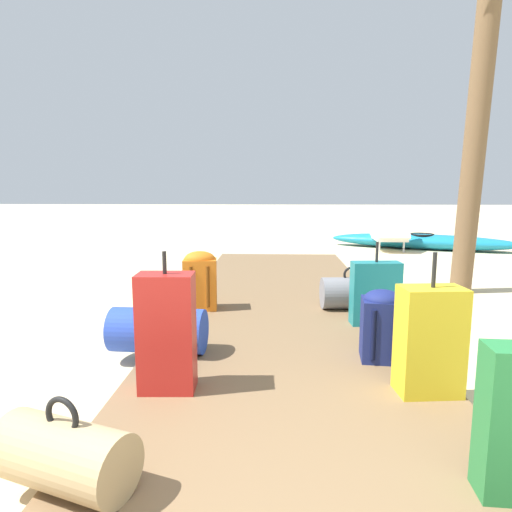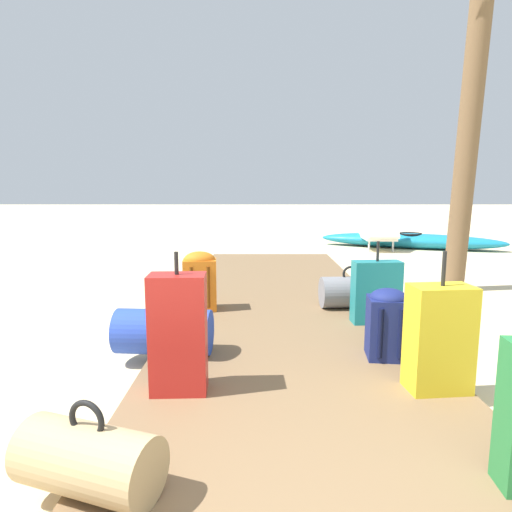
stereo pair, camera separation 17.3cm
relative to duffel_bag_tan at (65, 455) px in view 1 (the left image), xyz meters
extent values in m
plane|color=beige|center=(0.92, 2.06, -0.22)|extent=(60.00, 60.00, 0.00)
cube|color=brown|center=(0.92, 2.78, -0.18)|extent=(2.07, 7.26, 0.08)
cylinder|color=tan|center=(0.00, 0.00, 0.00)|extent=(0.63, 0.45, 0.28)
torus|color=black|center=(0.00, 0.00, 0.17)|extent=(0.16, 0.08, 0.16)
cube|color=red|center=(0.20, 0.89, 0.21)|extent=(0.34, 0.21, 0.71)
cylinder|color=black|center=(0.20, 0.89, 0.63)|extent=(0.02, 0.02, 0.13)
cylinder|color=#2847B7|center=(-0.01, 1.50, 0.02)|extent=(0.71, 0.37, 0.33)
torus|color=black|center=(-0.01, 1.50, 0.22)|extent=(0.17, 0.03, 0.16)
cylinder|color=slate|center=(1.61, 2.77, 0.02)|extent=(0.60, 0.35, 0.32)
torus|color=black|center=(1.61, 2.77, 0.20)|extent=(0.17, 0.03, 0.16)
cube|color=orange|center=(0.10, 2.69, 0.11)|extent=(0.34, 0.27, 0.50)
ellipsoid|color=orange|center=(0.10, 2.69, 0.36)|extent=(0.33, 0.26, 0.16)
cylinder|color=#70380C|center=(0.04, 2.56, 0.11)|extent=(0.04, 0.04, 0.40)
cylinder|color=#70380C|center=(0.20, 2.58, 0.11)|extent=(0.04, 0.04, 0.40)
cube|color=navy|center=(1.60, 1.43, 0.07)|extent=(0.30, 0.28, 0.44)
ellipsoid|color=navy|center=(1.60, 1.43, 0.29)|extent=(0.28, 0.27, 0.14)
cylinder|color=black|center=(1.51, 1.31, 0.07)|extent=(0.04, 0.04, 0.35)
cylinder|color=black|center=(1.65, 1.29, 0.07)|extent=(0.04, 0.04, 0.35)
cube|color=gold|center=(1.75, 0.91, 0.18)|extent=(0.38, 0.25, 0.64)
cylinder|color=black|center=(1.75, 0.91, 0.60)|extent=(0.02, 0.02, 0.20)
cube|color=#197A7F|center=(1.74, 2.26, 0.14)|extent=(0.43, 0.20, 0.56)
cylinder|color=black|center=(1.74, 2.26, 0.51)|extent=(0.02, 0.02, 0.18)
cylinder|color=brown|center=(3.17, 3.75, 1.99)|extent=(0.25, 0.55, 4.44)
cube|color=white|center=(3.22, 7.84, 0.04)|extent=(0.66, 1.42, 0.08)
cube|color=white|center=(3.19, 7.25, 0.32)|extent=(0.62, 0.51, 0.51)
cylinder|color=silver|center=(3.00, 8.41, -0.11)|extent=(0.04, 0.04, 0.22)
cylinder|color=silver|center=(3.48, 8.39, -0.11)|extent=(0.04, 0.04, 0.22)
cylinder|color=silver|center=(2.95, 7.29, -0.11)|extent=(0.04, 0.04, 0.22)
cylinder|color=silver|center=(3.43, 7.27, -0.11)|extent=(0.04, 0.04, 0.22)
ellipsoid|color=teal|center=(3.96, 7.81, -0.06)|extent=(3.80, 1.93, 0.32)
torus|color=black|center=(3.96, 7.81, 0.08)|extent=(0.63, 0.63, 0.05)
camera|label=1|loc=(0.83, -1.60, 1.06)|focal=31.12mm
camera|label=2|loc=(0.66, -1.61, 1.06)|focal=31.12mm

